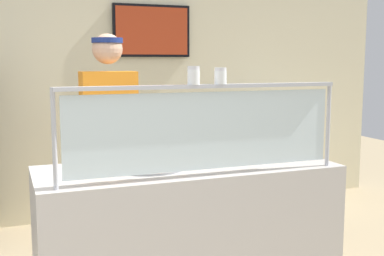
# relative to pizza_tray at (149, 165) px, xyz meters

# --- Properties ---
(shop_rear_unit) EXTENTS (6.18, 0.13, 2.70)m
(shop_rear_unit) POSITION_rel_pizza_tray_xyz_m (0.23, 2.16, 0.39)
(shop_rear_unit) COLOR beige
(shop_rear_unit) RESTS_ON ground
(serving_counter) EXTENTS (1.78, 0.68, 0.95)m
(serving_counter) POSITION_rel_pizza_tray_xyz_m (0.23, -0.03, -0.49)
(serving_counter) COLOR #BCB7B2
(serving_counter) RESTS_ON ground
(sneeze_guard) EXTENTS (1.60, 0.06, 0.50)m
(sneeze_guard) POSITION_rel_pizza_tray_xyz_m (0.23, -0.31, 0.29)
(sneeze_guard) COLOR #B2B5BC
(sneeze_guard) RESTS_ON serving_counter
(pizza_tray) EXTENTS (0.43, 0.43, 0.04)m
(pizza_tray) POSITION_rel_pizza_tray_xyz_m (0.00, 0.00, 0.00)
(pizza_tray) COLOR #9EA0A8
(pizza_tray) RESTS_ON serving_counter
(pizza_server) EXTENTS (0.09, 0.28, 0.01)m
(pizza_server) POSITION_rel_pizza_tray_xyz_m (-0.00, -0.02, 0.02)
(pizza_server) COLOR #ADAFB7
(pizza_server) RESTS_ON pizza_tray
(parmesan_shaker) EXTENTS (0.07, 0.07, 0.10)m
(parmesan_shaker) POSITION_rel_pizza_tray_xyz_m (0.16, -0.31, 0.52)
(parmesan_shaker) COLOR white
(parmesan_shaker) RESTS_ON sneeze_guard
(pepper_flake_shaker) EXTENTS (0.07, 0.07, 0.09)m
(pepper_flake_shaker) POSITION_rel_pizza_tray_xyz_m (0.31, -0.31, 0.52)
(pepper_flake_shaker) COLOR white
(pepper_flake_shaker) RESTS_ON sneeze_guard
(worker_figure) EXTENTS (0.41, 0.50, 1.76)m
(worker_figure) POSITION_rel_pizza_tray_xyz_m (-0.09, 0.68, 0.04)
(worker_figure) COLOR #23232D
(worker_figure) RESTS_ON ground
(prep_shelf) EXTENTS (0.70, 0.55, 0.95)m
(prep_shelf) POSITION_rel_pizza_tray_xyz_m (1.78, 1.67, -0.49)
(prep_shelf) COLOR #B7BABF
(prep_shelf) RESTS_ON ground
(pizza_box_stack) EXTENTS (0.43, 0.42, 0.14)m
(pizza_box_stack) POSITION_rel_pizza_tray_xyz_m (1.77, 1.67, 0.05)
(pizza_box_stack) COLOR silver
(pizza_box_stack) RESTS_ON prep_shelf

